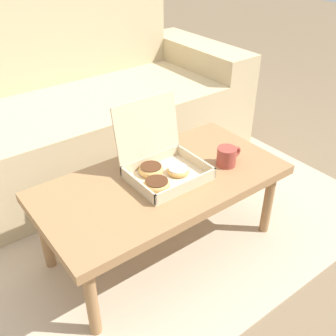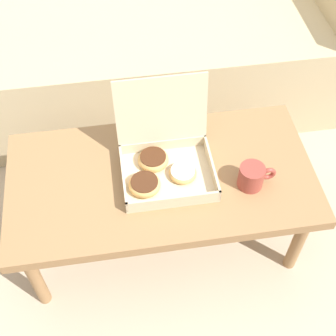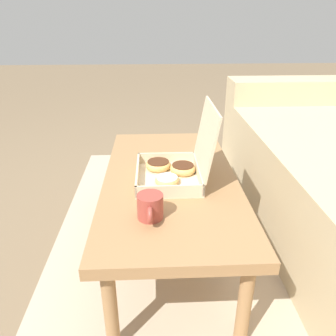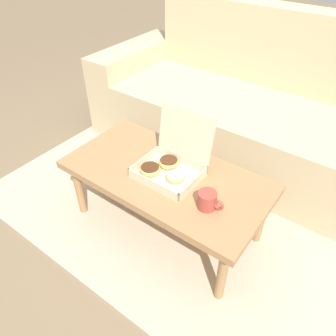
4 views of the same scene
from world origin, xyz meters
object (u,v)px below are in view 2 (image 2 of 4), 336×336
couch (133,31)px  coffee_mug (252,176)px  coffee_table (161,183)px  pastry_box (162,160)px

couch → coffee_mug: bearing=-73.9°
coffee_table → pastry_box: pastry_box is taller
coffee_table → pastry_box: bearing=76.4°
couch → pastry_box: (0.01, -0.90, 0.12)m
couch → coffee_mug: (0.29, -1.00, 0.11)m
couch → coffee_mug: couch is taller
coffee_table → coffee_mug: 0.31m
coffee_mug → coffee_table: bearing=164.5°
coffee_table → coffee_mug: bearing=-15.5°
coffee_mug → pastry_box: bearing=160.0°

